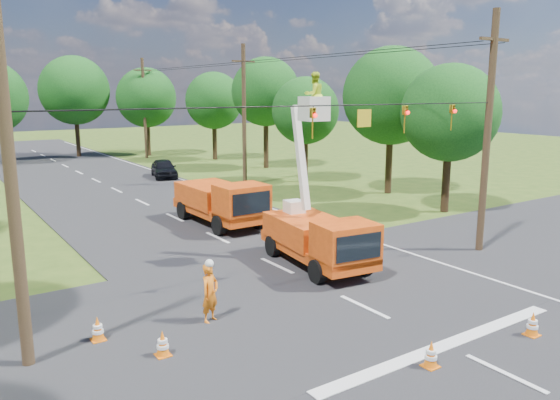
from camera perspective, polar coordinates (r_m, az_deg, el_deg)
ground at (r=34.62m, az=-14.21°, el=-0.29°), size 140.00×140.00×0.00m
road_main at (r=34.62m, az=-14.21°, el=-0.29°), size 12.00×100.00×0.06m
road_cross at (r=19.24m, az=4.70°, el=-9.30°), size 56.00×10.00×0.07m
stop_bar at (r=15.86m, az=16.89°, el=-14.45°), size 9.00×0.45×0.02m
edge_line at (r=36.83m, az=-6.00°, el=0.68°), size 0.12×90.00×0.02m
bucket_truck at (r=21.19m, az=4.03°, el=-2.83°), size 2.89×6.00×7.47m
second_truck at (r=27.94m, az=-6.11°, el=-0.14°), size 2.61×6.40×2.38m
ground_worker at (r=16.47m, az=-7.32°, el=-9.65°), size 0.77×0.67×1.79m
distant_car at (r=44.30m, az=-12.04°, el=3.25°), size 2.73×4.59×1.46m
traffic_cone_0 at (r=14.53m, az=15.49°, el=-15.29°), size 0.38×0.38×0.71m
traffic_cone_1 at (r=17.17m, az=24.89°, el=-11.69°), size 0.38×0.38×0.71m
traffic_cone_2 at (r=24.04m, az=0.33°, el=-4.13°), size 0.38×0.38×0.71m
traffic_cone_3 at (r=28.06m, az=-2.34°, el=-1.88°), size 0.38×0.38×0.71m
traffic_cone_4 at (r=14.86m, az=-12.16°, el=-14.48°), size 0.38×0.38×0.71m
traffic_cone_5 at (r=16.15m, az=-18.51°, el=-12.67°), size 0.38×0.38×0.71m
traffic_cone_7 at (r=32.64m, az=-4.56°, el=-0.03°), size 0.38×0.38×0.71m
pole_right_near at (r=24.32m, az=20.87°, el=6.68°), size 1.80×0.30×10.00m
pole_right_mid at (r=39.40m, az=-3.77°, el=8.89°), size 1.80×0.30×10.00m
pole_right_far at (r=57.56m, az=-13.99°, el=9.35°), size 1.80×0.30×10.00m
pole_left at (r=14.31m, az=-26.23°, el=1.04°), size 0.30×0.30×9.00m
signal_span at (r=19.50m, az=10.17°, el=8.54°), size 18.00×0.29×1.07m
tree_right_a at (r=31.90m, az=17.35°, el=8.66°), size 5.40×5.40×8.28m
tree_right_b at (r=37.00m, az=11.57°, el=10.59°), size 6.40×6.40×9.65m
tree_right_c at (r=41.14m, az=2.68°, el=9.29°), size 5.00×5.00×7.83m
tree_right_d at (r=48.62m, az=-1.50°, el=11.23°), size 6.00×6.00×9.70m
tree_right_e at (r=55.08m, az=-6.93°, el=10.26°), size 5.60×5.60×8.63m
tree_far_b at (r=60.72m, az=-20.69°, el=10.66°), size 7.00×7.00×10.32m
tree_far_c at (r=59.76m, az=-13.80°, el=10.34°), size 6.20×6.20×9.18m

